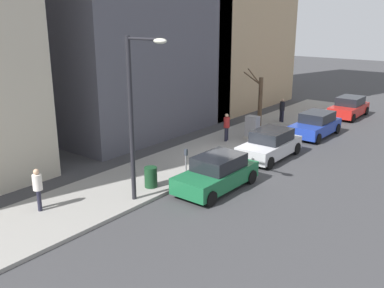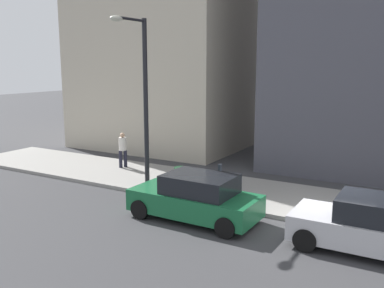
{
  "view_description": "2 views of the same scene",
  "coord_description": "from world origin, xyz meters",
  "px_view_note": "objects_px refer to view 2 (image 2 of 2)",
  "views": [
    {
      "loc": [
        -11.25,
        18.35,
        7.32
      ],
      "look_at": [
        1.64,
        1.88,
        1.06
      ],
      "focal_mm": 40.0,
      "sensor_mm": 36.0,
      "label": 1
    },
    {
      "loc": [
        -12.79,
        -2.63,
        4.98
      ],
      "look_at": [
        1.95,
        5.87,
        1.79
      ],
      "focal_mm": 40.0,
      "sensor_mm": 36.0,
      "label": 2
    }
  ],
  "objects_px": {
    "parked_car_silver": "(375,226)",
    "parked_car_green": "(196,198)",
    "streetlamp": "(141,90)",
    "trash_bin": "(181,179)",
    "parking_meter": "(220,178)",
    "pedestrian_far_corner": "(123,148)"
  },
  "relations": [
    {
      "from": "parked_car_silver",
      "to": "trash_bin",
      "type": "bearing_deg",
      "value": 74.9
    },
    {
      "from": "trash_bin",
      "to": "pedestrian_far_corner",
      "type": "bearing_deg",
      "value": 67.45
    },
    {
      "from": "streetlamp",
      "to": "trash_bin",
      "type": "bearing_deg",
      "value": -65.71
    },
    {
      "from": "parked_car_green",
      "to": "streetlamp",
      "type": "bearing_deg",
      "value": 65.04
    },
    {
      "from": "streetlamp",
      "to": "trash_bin",
      "type": "relative_size",
      "value": 7.22
    },
    {
      "from": "parking_meter",
      "to": "pedestrian_far_corner",
      "type": "distance_m",
      "value": 6.61
    },
    {
      "from": "parked_car_silver",
      "to": "parking_meter",
      "type": "height_order",
      "value": "parked_car_silver"
    },
    {
      "from": "parked_car_silver",
      "to": "parked_car_green",
      "type": "xyz_separation_m",
      "value": [
        -0.24,
        5.32,
        0.0
      ]
    },
    {
      "from": "parking_meter",
      "to": "parked_car_silver",
      "type": "bearing_deg",
      "value": -105.75
    },
    {
      "from": "parked_car_green",
      "to": "streetlamp",
      "type": "height_order",
      "value": "streetlamp"
    },
    {
      "from": "parking_meter",
      "to": "trash_bin",
      "type": "relative_size",
      "value": 1.5
    },
    {
      "from": "parking_meter",
      "to": "streetlamp",
      "type": "xyz_separation_m",
      "value": [
        -0.17,
        3.25,
        3.04
      ]
    },
    {
      "from": "parking_meter",
      "to": "pedestrian_far_corner",
      "type": "bearing_deg",
      "value": 70.11
    },
    {
      "from": "parked_car_silver",
      "to": "streetlamp",
      "type": "xyz_separation_m",
      "value": [
        1.34,
        8.58,
        3.28
      ]
    },
    {
      "from": "parked_car_silver",
      "to": "parking_meter",
      "type": "xyz_separation_m",
      "value": [
        1.5,
        5.33,
        0.24
      ]
    },
    {
      "from": "trash_bin",
      "to": "parked_car_green",
      "type": "bearing_deg",
      "value": -139.24
    },
    {
      "from": "parked_car_green",
      "to": "trash_bin",
      "type": "bearing_deg",
      "value": 41.59
    },
    {
      "from": "pedestrian_far_corner",
      "to": "parked_car_green",
      "type": "bearing_deg",
      "value": -92.11
    },
    {
      "from": "parking_meter",
      "to": "streetlamp",
      "type": "height_order",
      "value": "streetlamp"
    },
    {
      "from": "parked_car_green",
      "to": "pedestrian_far_corner",
      "type": "bearing_deg",
      "value": 58.15
    },
    {
      "from": "parked_car_green",
      "to": "parked_car_silver",
      "type": "bearing_deg",
      "value": -86.61
    },
    {
      "from": "parked_car_green",
      "to": "parking_meter",
      "type": "relative_size",
      "value": 3.13
    }
  ]
}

